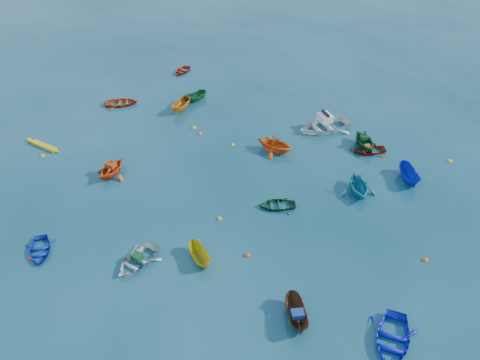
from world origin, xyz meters
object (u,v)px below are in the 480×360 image
(dinghy_white_near, at_px, (137,263))
(dinghy_blue_se, at_px, (391,342))
(dinghy_blue_sw, at_px, (40,252))
(motorboat_white, at_px, (324,129))
(kayak_yellow, at_px, (44,147))

(dinghy_white_near, relative_size, dinghy_blue_se, 0.86)
(dinghy_white_near, bearing_deg, dinghy_blue_sw, -154.62)
(dinghy_blue_sw, xyz_separation_m, motorboat_white, (14.14, 20.14, 0.00))
(kayak_yellow, bearing_deg, dinghy_white_near, -111.51)
(dinghy_white_near, distance_m, dinghy_blue_se, 15.07)
(dinghy_blue_se, relative_size, motorboat_white, 0.76)
(dinghy_white_near, distance_m, kayak_yellow, 16.08)
(dinghy_white_near, relative_size, motorboat_white, 0.65)
(dinghy_white_near, height_order, dinghy_blue_se, dinghy_blue_se)
(dinghy_blue_se, distance_m, kayak_yellow, 30.01)
(dinghy_blue_se, height_order, kayak_yellow, dinghy_blue_se)
(dinghy_blue_sw, relative_size, kayak_yellow, 0.78)
(dinghy_blue_sw, height_order, dinghy_white_near, dinghy_white_near)
(dinghy_white_near, xyz_separation_m, kayak_yellow, (-13.35, 8.95, 0.00))
(dinghy_white_near, bearing_deg, dinghy_blue_se, 12.64)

